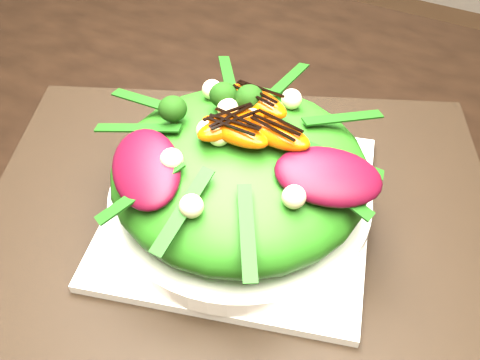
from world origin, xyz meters
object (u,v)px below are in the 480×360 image
at_px(dining_table, 237,222).
at_px(lettuce_mound, 240,170).
at_px(placemat, 240,212).
at_px(plate_base, 240,208).
at_px(salad_bowl, 240,198).
at_px(orange_segment, 232,102).

relative_size(dining_table, lettuce_mound, 6.95).
bearing_deg(dining_table, placemat, -38.88).
relative_size(plate_base, salad_bowl, 0.99).
bearing_deg(salad_bowl, plate_base, 0.00).
distance_m(placemat, salad_bowl, 0.02).
height_order(salad_bowl, orange_segment, orange_segment).
bearing_deg(dining_table, orange_segment, 123.85).
distance_m(placemat, lettuce_mound, 0.06).
distance_m(plate_base, lettuce_mound, 0.05).
height_order(lettuce_mound, orange_segment, orange_segment).
xyz_separation_m(dining_table, salad_bowl, (0.01, -0.00, 0.04)).
height_order(dining_table, plate_base, dining_table).
bearing_deg(lettuce_mound, placemat, 0.00).
height_order(placemat, plate_base, plate_base).
bearing_deg(plate_base, dining_table, 141.12).
xyz_separation_m(salad_bowl, lettuce_mound, (0.00, 0.00, 0.04)).
bearing_deg(placemat, plate_base, 0.00).
distance_m(dining_table, placemat, 0.02).
height_order(placemat, orange_segment, orange_segment).
relative_size(placemat, salad_bowl, 2.02).
distance_m(dining_table, lettuce_mound, 0.08).
bearing_deg(plate_base, salad_bowl, 0.00).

